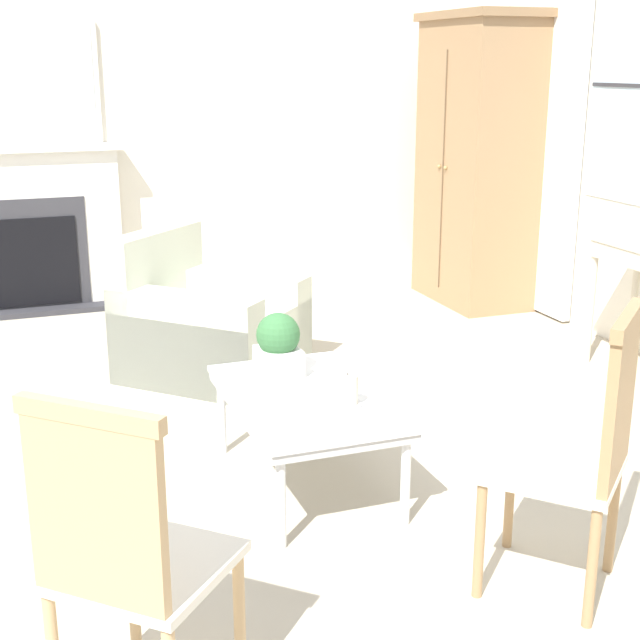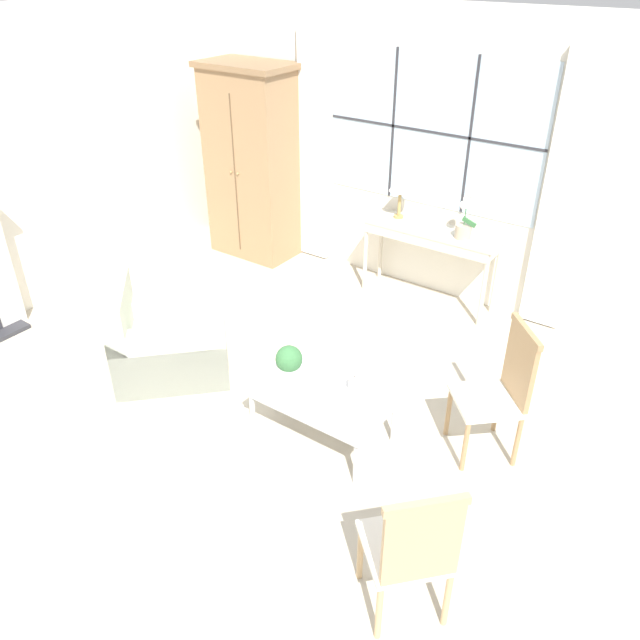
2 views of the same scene
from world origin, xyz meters
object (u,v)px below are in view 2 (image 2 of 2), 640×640
object	(u,v)px
table_lamp	(401,185)
pillar_candle	(354,385)
accent_chair_wooden	(413,548)
coffee_table	(323,396)
armoire	(252,163)
console_table	(431,237)
armchair_upholstered	(167,343)
potted_orchid	(465,220)
potted_plant_small	(289,364)
side_chair_wooden	(503,385)

from	to	relation	value
table_lamp	pillar_candle	distance (m)	2.58
accent_chair_wooden	coffee_table	xyz separation A→B (m)	(-1.23, 0.95, -0.17)
armoire	console_table	world-z (taller)	armoire
armoire	armchair_upholstered	size ratio (longest dim) A/B	1.77
console_table	potted_orchid	xyz separation A→B (m)	(0.34, -0.05, 0.28)
console_table	armoire	bearing A→B (deg)	-177.92
console_table	potted_plant_small	world-z (taller)	console_table
potted_orchid	side_chair_wooden	distance (m)	2.07
console_table	coffee_table	bearing A→B (deg)	-81.91
table_lamp	potted_orchid	distance (m)	0.78
armoire	armchair_upholstered	xyz separation A→B (m)	(1.00, -2.36, -0.81)
armoire	potted_plant_small	xyz separation A→B (m)	(2.31, -2.32, -0.51)
potted_plant_small	pillar_candle	size ratio (longest dim) A/B	1.95
potted_orchid	potted_plant_small	distance (m)	2.41
table_lamp	pillar_candle	size ratio (longest dim) A/B	2.99
armchair_upholstered	side_chair_wooden	xyz separation A→B (m)	(2.69, 0.69, 0.30)
table_lamp	coffee_table	size ratio (longest dim) A/B	0.43
table_lamp	potted_plant_small	distance (m)	2.57
accent_chair_wooden	table_lamp	bearing A→B (deg)	120.37
table_lamp	coffee_table	xyz separation A→B (m)	(0.75, -2.43, -0.77)
potted_orchid	coffee_table	world-z (taller)	potted_orchid
armoire	potted_orchid	distance (m)	2.60
console_table	side_chair_wooden	xyz separation A→B (m)	(1.44, -1.75, -0.14)
armchair_upholstered	console_table	bearing A→B (deg)	62.78
armchair_upholstered	accent_chair_wooden	world-z (taller)	accent_chair_wooden
side_chair_wooden	pillar_candle	bearing A→B (deg)	-150.91
armoire	potted_plant_small	bearing A→B (deg)	-45.19
armoire	console_table	xyz separation A→B (m)	(2.25, 0.08, -0.37)
armoire	side_chair_wooden	world-z (taller)	armoire
table_lamp	armchair_upholstered	world-z (taller)	table_lamp
accent_chair_wooden	potted_orchid	bearing A→B (deg)	110.47
potted_orchid	pillar_candle	size ratio (longest dim) A/B	3.28
console_table	pillar_candle	world-z (taller)	console_table
side_chair_wooden	pillar_candle	size ratio (longest dim) A/B	6.97
side_chair_wooden	potted_plant_small	world-z (taller)	side_chair_wooden
table_lamp	potted_plant_small	size ratio (longest dim) A/B	1.53
console_table	coffee_table	size ratio (longest dim) A/B	1.36
potted_plant_small	potted_orchid	bearing A→B (deg)	83.11
potted_orchid	table_lamp	bearing A→B (deg)	172.40
armoire	coffee_table	distance (m)	3.53
console_table	pillar_candle	distance (m)	2.33
side_chair_wooden	accent_chair_wooden	xyz separation A→B (m)	(0.13, -1.57, -0.02)
accent_chair_wooden	potted_plant_small	xyz separation A→B (m)	(-1.51, 0.91, 0.02)
armoire	coffee_table	xyz separation A→B (m)	(2.59, -2.29, -0.70)
potted_orchid	pillar_candle	distance (m)	2.27
armoire	table_lamp	bearing A→B (deg)	4.24
accent_chair_wooden	coffee_table	world-z (taller)	accent_chair_wooden
armchair_upholstered	side_chair_wooden	bearing A→B (deg)	14.29
pillar_candle	console_table	bearing A→B (deg)	103.27
armoire	potted_plant_small	distance (m)	3.32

